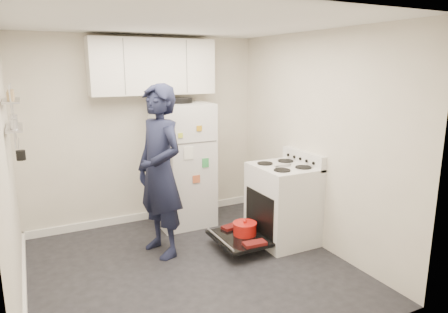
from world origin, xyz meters
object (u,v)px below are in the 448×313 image
open_oven_door (241,234)px  person (160,172)px  electric_range (282,204)px  refrigerator (182,164)px

open_oven_door → person: (-0.86, 0.33, 0.78)m
electric_range → person: 1.53m
person → electric_range: bearing=61.3°
electric_range → refrigerator: (-0.86, 1.10, 0.36)m
electric_range → open_oven_door: bearing=178.7°
person → open_oven_door: bearing=54.0°
electric_range → person: person is taller
open_oven_door → refrigerator: size_ratio=0.42×
refrigerator → electric_range: bearing=-52.0°
refrigerator → person: person is taller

